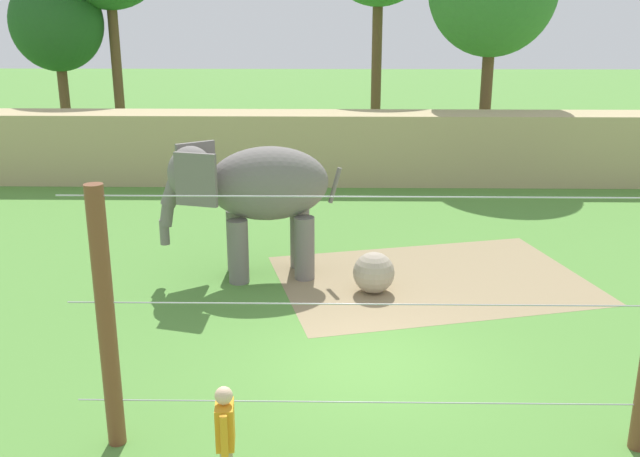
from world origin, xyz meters
TOP-DOWN VIEW (x-y plane):
  - ground_plane at (0.00, 0.00)m, footprint 120.00×120.00m
  - dirt_patch at (1.66, 4.00)m, footprint 7.76×6.21m
  - embankment_wall at (0.00, 13.51)m, footprint 36.00×1.80m
  - elephant at (-2.38, 4.25)m, footprint 4.10×2.02m
  - enrichment_ball at (0.27, 3.23)m, footprint 0.91×0.91m
  - cable_fence at (0.00, -2.52)m, footprint 8.41×0.25m
  - zookeeper at (-1.92, -3.86)m, footprint 0.25×0.58m
  - tree_behind_wall at (-12.49, 20.56)m, footprint 3.92×3.92m

SIDE VIEW (x-z plane):
  - ground_plane at x=0.00m, z-range 0.00..0.00m
  - dirt_patch at x=1.66m, z-range 0.00..0.01m
  - enrichment_ball at x=0.27m, z-range 0.00..0.91m
  - zookeeper at x=-1.92m, z-range 0.09..1.76m
  - embankment_wall at x=0.00m, z-range 0.00..2.44m
  - cable_fence at x=0.00m, z-range 0.01..3.82m
  - elephant at x=-2.38m, z-range 0.50..3.57m
  - tree_behind_wall at x=-12.49m, z-range 1.56..8.88m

